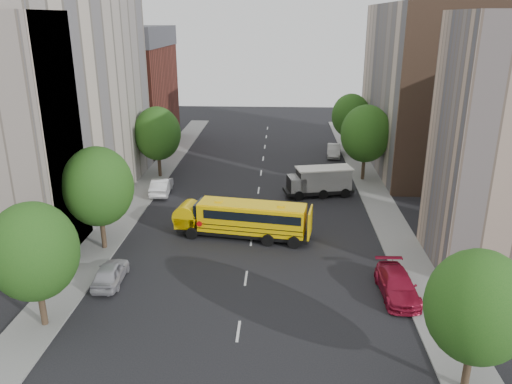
# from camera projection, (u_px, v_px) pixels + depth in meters

# --- Properties ---
(ground) EXTENTS (120.00, 120.00, 0.00)m
(ground) POSITION_uv_depth(u_px,v_px,m) (253.00, 230.00, 40.98)
(ground) COLOR black
(ground) RESTS_ON ground
(sidewalk_left) EXTENTS (3.00, 80.00, 0.12)m
(sidewalk_left) POSITION_uv_depth(u_px,v_px,m) (132.00, 205.00, 46.23)
(sidewalk_left) COLOR slate
(sidewalk_left) RESTS_ON ground
(sidewalk_right) EXTENTS (3.00, 80.00, 0.12)m
(sidewalk_right) POSITION_uv_depth(u_px,v_px,m) (383.00, 210.00, 45.11)
(sidewalk_right) COLOR slate
(sidewalk_right) RESTS_ON ground
(lane_markings) EXTENTS (0.15, 64.00, 0.01)m
(lane_markings) POSITION_uv_depth(u_px,v_px,m) (259.00, 190.00, 50.40)
(lane_markings) COLOR silver
(lane_markings) RESTS_ON ground
(building_left_cream) EXTENTS (10.00, 26.00, 20.00)m
(building_left_cream) POSITION_uv_depth(u_px,v_px,m) (54.00, 95.00, 44.20)
(building_left_cream) COLOR beige
(building_left_cream) RESTS_ON ground
(building_left_redbrick) EXTENTS (10.00, 15.00, 13.00)m
(building_left_redbrick) POSITION_uv_depth(u_px,v_px,m) (130.00, 97.00, 66.09)
(building_left_redbrick) COLOR maroon
(building_left_redbrick) RESTS_ON ground
(building_right_far) EXTENTS (10.00, 22.00, 18.00)m
(building_right_far) POSITION_uv_depth(u_px,v_px,m) (423.00, 88.00, 55.96)
(building_right_far) COLOR #C7B09B
(building_right_far) RESTS_ON ground
(building_right_sidewall) EXTENTS (10.10, 0.30, 18.00)m
(building_right_sidewall) POSITION_uv_depth(u_px,v_px,m) (455.00, 105.00, 45.60)
(building_right_sidewall) COLOR brown
(building_right_sidewall) RESTS_ON ground
(street_tree_0) EXTENTS (4.80, 4.80, 7.41)m
(street_tree_0) POSITION_uv_depth(u_px,v_px,m) (34.00, 252.00, 26.79)
(street_tree_0) COLOR #38281C
(street_tree_0) RESTS_ON ground
(street_tree_1) EXTENTS (5.12, 5.12, 7.90)m
(street_tree_1) POSITION_uv_depth(u_px,v_px,m) (98.00, 187.00, 36.11)
(street_tree_1) COLOR #38281C
(street_tree_1) RESTS_ON ground
(street_tree_2) EXTENTS (4.99, 4.99, 7.71)m
(street_tree_2) POSITION_uv_depth(u_px,v_px,m) (157.00, 134.00, 53.11)
(street_tree_2) COLOR #38281C
(street_tree_2) RESTS_ON ground
(street_tree_3) EXTENTS (4.61, 4.61, 7.11)m
(street_tree_3) POSITION_uv_depth(u_px,v_px,m) (477.00, 307.00, 22.00)
(street_tree_3) COLOR #38281C
(street_tree_3) RESTS_ON ground
(street_tree_4) EXTENTS (5.25, 5.25, 8.10)m
(street_tree_4) POSITION_uv_depth(u_px,v_px,m) (366.00, 134.00, 51.95)
(street_tree_4) COLOR #38281C
(street_tree_4) RESTS_ON ground
(street_tree_5) EXTENTS (4.86, 4.86, 7.51)m
(street_tree_5) POSITION_uv_depth(u_px,v_px,m) (351.00, 116.00, 63.38)
(street_tree_5) COLOR #38281C
(street_tree_5) RESTS_ON ground
(school_bus) EXTENTS (10.66, 3.99, 2.94)m
(school_bus) POSITION_uv_depth(u_px,v_px,m) (242.00, 218.00, 39.23)
(school_bus) COLOR black
(school_bus) RESTS_ON ground
(safari_truck) EXTENTS (6.96, 3.74, 2.83)m
(safari_truck) POSITION_uv_depth(u_px,v_px,m) (319.00, 181.00, 48.47)
(safari_truck) COLOR black
(safari_truck) RESTS_ON ground
(parked_car_0) EXTENTS (1.87, 4.27, 1.43)m
(parked_car_0) POSITION_uv_depth(u_px,v_px,m) (110.00, 273.00, 32.67)
(parked_car_0) COLOR #AEACB3
(parked_car_0) RESTS_ON ground
(parked_car_1) EXTENTS (2.01, 4.94, 1.59)m
(parked_car_1) POSITION_uv_depth(u_px,v_px,m) (161.00, 186.00, 49.26)
(parked_car_1) COLOR silver
(parked_car_1) RESTS_ON ground
(parked_car_3) EXTENTS (2.28, 5.27, 1.51)m
(parked_car_3) POSITION_uv_depth(u_px,v_px,m) (397.00, 285.00, 31.13)
(parked_car_3) COLOR maroon
(parked_car_3) RESTS_ON ground
(parked_car_5) EXTENTS (2.04, 4.71, 1.51)m
(parked_car_5) POSITION_uv_depth(u_px,v_px,m) (334.00, 151.00, 62.48)
(parked_car_5) COLOR gray
(parked_car_5) RESTS_ON ground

